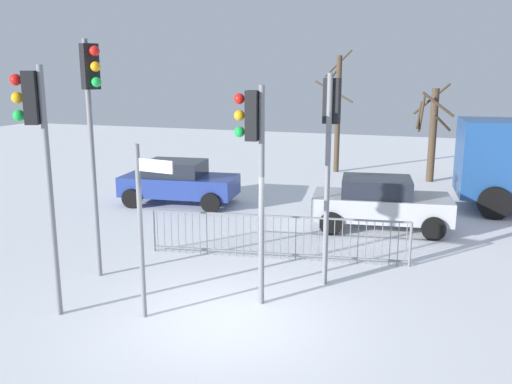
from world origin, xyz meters
The scene contains 11 objects.
ground_plane centered at (0.00, 0.00, 0.00)m, with size 60.00×60.00×0.00m, color white.
traffic_light_foreground_left centered at (-3.30, 1.10, 3.68)m, with size 0.52×0.42×5.04m.
traffic_light_rear_left centered at (1.39, 2.41, 3.20)m, with size 0.34×0.57×4.37m.
traffic_light_mid_right centered at (0.27, 0.88, 3.06)m, with size 0.57×0.33×4.17m.
traffic_light_rear_right centered at (-3.11, -0.81, 3.31)m, with size 0.54×0.38×4.51m.
direction_sign_post centered at (-1.37, -0.36, 1.78)m, with size 0.78×0.18×3.19m.
pedestrian_guard_railing centered at (-0.03, 3.47, 0.55)m, with size 6.17×0.93×1.07m.
car_blue_far centered at (-4.72, 7.71, 0.77)m, with size 3.96×2.26×1.47m.
car_silver_near centered at (2.01, 6.85, 0.77)m, with size 3.99×2.34×1.47m.
bare_tree_left centered at (-0.80, 15.37, 2.67)m, with size 1.65×1.63×5.31m.
bare_tree_centre centered at (3.19, 14.40, 2.07)m, with size 1.62×1.65×3.93m.
Camera 1 is at (3.47, -8.54, 4.42)m, focal length 38.48 mm.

